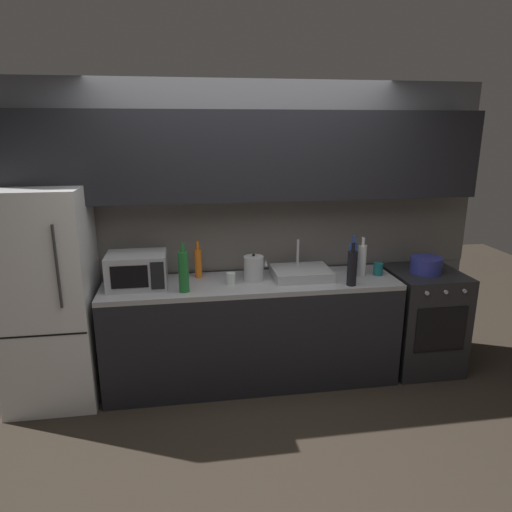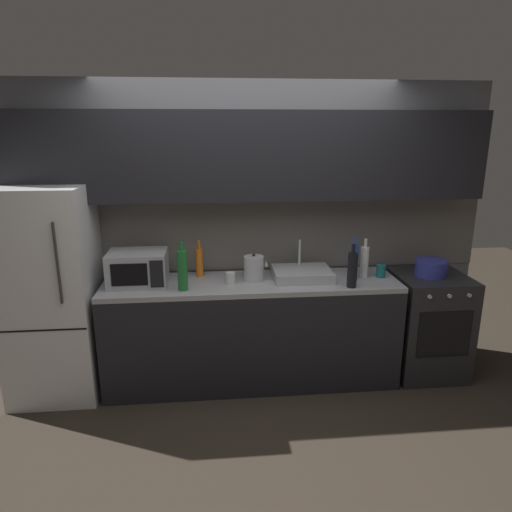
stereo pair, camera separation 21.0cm
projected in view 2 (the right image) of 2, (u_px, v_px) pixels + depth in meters
ground_plane at (263, 447)px, 3.18m from camera, size 10.00×10.00×0.00m
back_wall at (248, 197)px, 3.91m from camera, size 4.16×0.44×2.50m
counter_run at (252, 331)px, 3.92m from camera, size 2.42×0.60×0.90m
refrigerator at (52, 293)px, 3.66m from camera, size 0.68×0.69×1.71m
oven_range at (427, 324)px, 4.07m from camera, size 0.60×0.62×0.90m
microwave at (138, 268)px, 3.70m from camera, size 0.46×0.35×0.27m
sink_basin at (302, 274)px, 3.86m from camera, size 0.48×0.38×0.30m
kettle at (254, 268)px, 3.80m from camera, size 0.20×0.16×0.23m
wine_bottle_orange at (199, 262)px, 3.90m from camera, size 0.06×0.06×0.31m
wine_bottle_white at (364, 261)px, 3.88m from camera, size 0.07×0.07×0.33m
wine_bottle_dark at (352, 269)px, 3.63m from camera, size 0.08×0.08×0.35m
wine_bottle_green at (182, 270)px, 3.55m from camera, size 0.08×0.08×0.39m
wine_bottle_blue at (354, 262)px, 3.80m from camera, size 0.06×0.06×0.36m
mug_teal at (381, 271)px, 3.89m from camera, size 0.08×0.08×0.10m
mug_clear at (230, 278)px, 3.73m from camera, size 0.08×0.08×0.09m
cooking_pot at (431, 268)px, 3.93m from camera, size 0.27×0.27×0.14m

